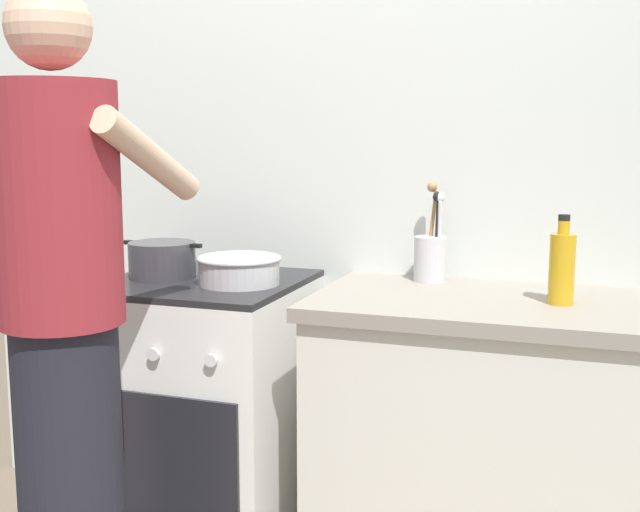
{
  "coord_description": "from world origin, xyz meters",
  "views": [
    {
      "loc": [
        0.81,
        -2.07,
        1.36
      ],
      "look_at": [
        0.05,
        0.12,
        1.0
      ],
      "focal_mm": 44.88,
      "sensor_mm": 36.0,
      "label": 1
    }
  ],
  "objects_px": {
    "mixing_bowl": "(239,269)",
    "person": "(65,338)",
    "oil_bottle": "(562,267)",
    "pot": "(162,260)",
    "utensil_crock": "(431,254)",
    "stove_range": "(206,416)"
  },
  "relations": [
    {
      "from": "person",
      "to": "utensil_crock",
      "type": "bearing_deg",
      "value": 48.62
    },
    {
      "from": "stove_range",
      "to": "utensil_crock",
      "type": "distance_m",
      "value": 0.89
    },
    {
      "from": "pot",
      "to": "mixing_bowl",
      "type": "distance_m",
      "value": 0.28
    },
    {
      "from": "stove_range",
      "to": "mixing_bowl",
      "type": "xyz_separation_m",
      "value": [
        0.14,
        -0.03,
        0.5
      ]
    },
    {
      "from": "pot",
      "to": "mixing_bowl",
      "type": "height_order",
      "value": "pot"
    },
    {
      "from": "stove_range",
      "to": "utensil_crock",
      "type": "bearing_deg",
      "value": 17.14
    },
    {
      "from": "oil_bottle",
      "to": "person",
      "type": "xyz_separation_m",
      "value": [
        -1.14,
        -0.62,
        -0.14
      ]
    },
    {
      "from": "stove_range",
      "to": "person",
      "type": "height_order",
      "value": "person"
    },
    {
      "from": "person",
      "to": "oil_bottle",
      "type": "bearing_deg",
      "value": 28.57
    },
    {
      "from": "person",
      "to": "mixing_bowl",
      "type": "bearing_deg",
      "value": 71.91
    },
    {
      "from": "pot",
      "to": "utensil_crock",
      "type": "bearing_deg",
      "value": 14.85
    },
    {
      "from": "mixing_bowl",
      "to": "oil_bottle",
      "type": "bearing_deg",
      "value": 1.47
    },
    {
      "from": "utensil_crock",
      "to": "person",
      "type": "bearing_deg",
      "value": -131.38
    },
    {
      "from": "stove_range",
      "to": "person",
      "type": "xyz_separation_m",
      "value": [
        -0.05,
        -0.63,
        0.41
      ]
    },
    {
      "from": "oil_bottle",
      "to": "person",
      "type": "bearing_deg",
      "value": -151.43
    },
    {
      "from": "pot",
      "to": "utensil_crock",
      "type": "height_order",
      "value": "utensil_crock"
    },
    {
      "from": "utensil_crock",
      "to": "person",
      "type": "height_order",
      "value": "person"
    },
    {
      "from": "oil_bottle",
      "to": "stove_range",
      "type": "bearing_deg",
      "value": 179.64
    },
    {
      "from": "utensil_crock",
      "to": "person",
      "type": "xyz_separation_m",
      "value": [
        -0.74,
        -0.84,
        -0.13
      ]
    },
    {
      "from": "oil_bottle",
      "to": "person",
      "type": "height_order",
      "value": "person"
    },
    {
      "from": "mixing_bowl",
      "to": "person",
      "type": "height_order",
      "value": "person"
    },
    {
      "from": "oil_bottle",
      "to": "utensil_crock",
      "type": "bearing_deg",
      "value": 151.45
    }
  ]
}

